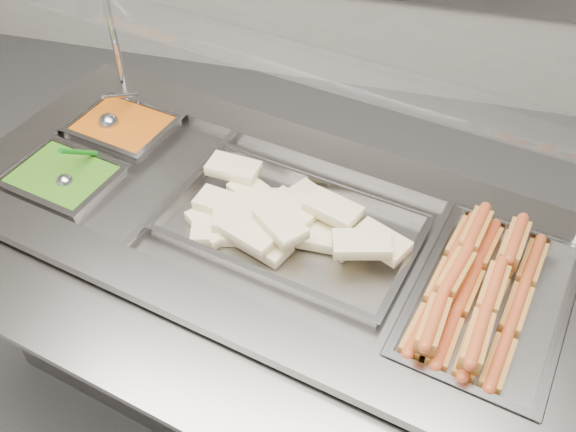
% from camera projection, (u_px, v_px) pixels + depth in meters
% --- Properties ---
extents(steam_counter, '(2.04, 1.25, 0.91)m').
position_uv_depth(steam_counter, '(275.00, 313.00, 2.14)').
color(steam_counter, slate).
rests_on(steam_counter, ground).
extents(tray_rail, '(1.82, 0.76, 0.05)m').
position_uv_depth(tray_rail, '(168.00, 364.00, 1.53)').
color(tray_rail, gray).
rests_on(tray_rail, steam_counter).
extents(sneeze_guard, '(1.69, 0.67, 0.44)m').
position_uv_depth(sneeze_guard, '(310.00, 66.00, 1.70)').
color(sneeze_guard, silver).
rests_on(sneeze_guard, steam_counter).
extents(pan_hotdogs, '(0.46, 0.62, 0.10)m').
position_uv_depth(pan_hotdogs, '(488.00, 308.00, 1.64)').
color(pan_hotdogs, gray).
rests_on(pan_hotdogs, steam_counter).
extents(pan_wraps, '(0.76, 0.55, 0.07)m').
position_uv_depth(pan_wraps, '(291.00, 230.00, 1.82)').
color(pan_wraps, gray).
rests_on(pan_wraps, steam_counter).
extents(pan_beans, '(0.35, 0.30, 0.10)m').
position_uv_depth(pan_beans, '(125.00, 134.00, 2.16)').
color(pan_beans, gray).
rests_on(pan_beans, steam_counter).
extents(pan_peas, '(0.35, 0.30, 0.10)m').
position_uv_depth(pan_peas, '(65.00, 185.00, 1.98)').
color(pan_peas, gray).
rests_on(pan_peas, steam_counter).
extents(hotdogs_in_buns, '(0.35, 0.56, 0.12)m').
position_uv_depth(hotdogs_in_buns, '(477.00, 291.00, 1.62)').
color(hotdogs_in_buns, '#AD6E24').
rests_on(hotdogs_in_buns, pan_hotdogs).
extents(tortilla_wraps, '(0.65, 0.35, 0.10)m').
position_uv_depth(tortilla_wraps, '(279.00, 219.00, 1.79)').
color(tortilla_wraps, beige).
rests_on(tortilla_wraps, pan_wraps).
extents(ladle, '(0.08, 0.20, 0.14)m').
position_uv_depth(ladle, '(110.00, 121.00, 2.13)').
color(ladle, '#B2B2B7').
rests_on(ladle, pan_beans).
extents(serving_spoon, '(0.07, 0.18, 0.14)m').
position_uv_depth(serving_spoon, '(68.00, 177.00, 1.93)').
color(serving_spoon, '#B2B2B7').
rests_on(serving_spoon, pan_peas).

